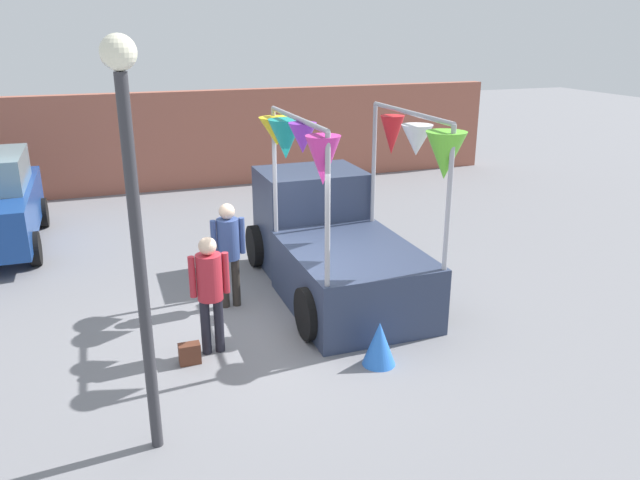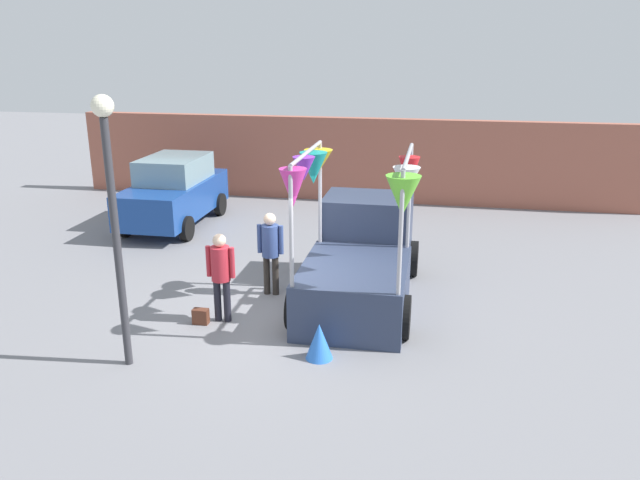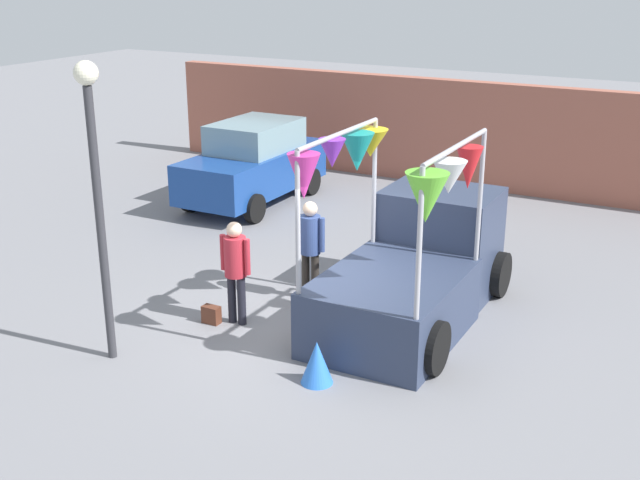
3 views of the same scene
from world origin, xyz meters
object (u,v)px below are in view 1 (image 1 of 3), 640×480
object	(u,v)px
person_customer	(210,284)
handbag	(190,354)
folded_kite_bundle_azure	(379,343)
vendor_truck	(330,235)
street_lamp	(133,200)
person_vendor	(228,245)

from	to	relation	value
person_customer	handbag	bearing A→B (deg)	-150.26
handbag	folded_kite_bundle_azure	distance (m)	2.49
vendor_truck	handbag	distance (m)	3.32
vendor_truck	person_customer	size ratio (longest dim) A/B	2.48
folded_kite_bundle_azure	handbag	bearing A→B (deg)	159.92
vendor_truck	folded_kite_bundle_azure	xyz separation A→B (m)	(-0.31, -2.70, -0.60)
person_customer	folded_kite_bundle_azure	xyz separation A→B (m)	(1.99, -1.05, -0.70)
vendor_truck	street_lamp	distance (m)	5.04
person_customer	person_vendor	distance (m)	1.48
person_customer	street_lamp	world-z (taller)	street_lamp
person_vendor	street_lamp	xyz separation A→B (m)	(-1.47, -3.17, 1.68)
street_lamp	folded_kite_bundle_azure	xyz separation A→B (m)	(2.92, 0.74, -2.39)
folded_kite_bundle_azure	vendor_truck	bearing A→B (deg)	83.34
handbag	street_lamp	world-z (taller)	street_lamp
vendor_truck	person_customer	world-z (taller)	vendor_truck
vendor_truck	handbag	size ratio (longest dim) A/B	14.63
person_customer	street_lamp	bearing A→B (deg)	-117.51
handbag	street_lamp	size ratio (longest dim) A/B	0.07
person_vendor	folded_kite_bundle_azure	xyz separation A→B (m)	(1.45, -2.43, -0.72)
person_vendor	street_lamp	bearing A→B (deg)	-114.87
vendor_truck	folded_kite_bundle_azure	bearing A→B (deg)	-96.66
vendor_truck	handbag	bearing A→B (deg)	-145.21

